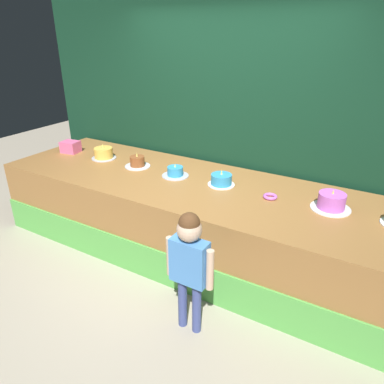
% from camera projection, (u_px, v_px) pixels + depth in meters
% --- Properties ---
extents(ground_plane, '(12.00, 12.00, 0.00)m').
position_uv_depth(ground_plane, '(160.00, 281.00, 3.54)').
color(ground_plane, '#ADA38E').
extents(stage_platform, '(4.39, 1.33, 0.81)m').
position_uv_depth(stage_platform, '(193.00, 218.00, 3.89)').
color(stage_platform, '#9E6B38').
rests_on(stage_platform, ground_plane).
extents(curtain_backdrop, '(5.17, 0.08, 2.90)m').
position_uv_depth(curtain_backdrop, '(228.00, 107.00, 4.05)').
color(curtain_backdrop, '#113823').
rests_on(curtain_backdrop, ground_plane).
extents(child_figure, '(0.41, 0.19, 1.06)m').
position_uv_depth(child_figure, '(189.00, 258.00, 2.72)').
color(child_figure, '#3F4C8C').
rests_on(child_figure, ground_plane).
extents(pink_box, '(0.24, 0.21, 0.14)m').
position_uv_depth(pink_box, '(71.00, 147.00, 4.61)').
color(pink_box, pink).
rests_on(pink_box, stage_platform).
extents(donut, '(0.13, 0.13, 0.03)m').
position_uv_depth(donut, '(270.00, 196.00, 3.39)').
color(donut, '#CC66D8').
rests_on(donut, stage_platform).
extents(cake_far_left, '(0.30, 0.30, 0.19)m').
position_uv_depth(cake_far_left, '(104.00, 153.00, 4.40)').
color(cake_far_left, silver).
rests_on(cake_far_left, stage_platform).
extents(cake_left, '(0.29, 0.29, 0.17)m').
position_uv_depth(cake_left, '(137.00, 162.00, 4.14)').
color(cake_left, silver).
rests_on(cake_left, stage_platform).
extents(cake_center_left, '(0.29, 0.29, 0.14)m').
position_uv_depth(cake_center_left, '(175.00, 172.00, 3.88)').
color(cake_center_left, silver).
rests_on(cake_center_left, stage_platform).
extents(cake_center_right, '(0.27, 0.27, 0.17)m').
position_uv_depth(cake_center_right, '(221.00, 180.00, 3.65)').
color(cake_center_right, white).
rests_on(cake_center_right, stage_platform).
extents(cake_right, '(0.35, 0.35, 0.19)m').
position_uv_depth(cake_right, '(331.00, 202.00, 3.16)').
color(cake_right, white).
rests_on(cake_right, stage_platform).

